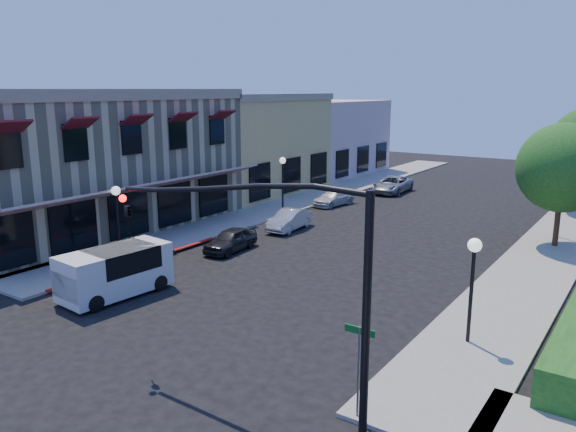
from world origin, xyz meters
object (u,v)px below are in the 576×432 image
Objects in this scene: parked_car_c at (333,198)px; parked_car_b at (289,220)px; lamppost_right_near at (473,264)px; parked_car_d at (392,185)px; lamppost_left_far at (283,169)px; street_name_sign at (359,357)px; street_tree_a at (563,168)px; parked_car_a at (231,240)px; lamppost_right_far at (560,190)px; lamppost_left_near at (117,203)px; white_van at (114,269)px; signal_mast_arm at (287,260)px.

parked_car_b is at bearing -71.76° from parked_car_c.
lamppost_right_near is 27.52m from parked_car_d.
lamppost_left_far is at bearing -112.80° from parked_car_d.
street_name_sign is 26.63m from parked_car_c.
street_tree_a reaches higher than lamppost_left_far.
lamppost_right_near is at bearing 80.22° from street_name_sign.
street_tree_a is 17.26m from parked_car_a.
lamppost_right_far is at bearing 6.71° from lamppost_left_far.
street_name_sign reaches higher than parked_car_d.
lamppost_right_far reaches higher than street_name_sign.
lamppost_left_near is (-17.30, -14.00, -1.46)m from street_tree_a.
lamppost_left_near and lamppost_left_far have the same top height.
lamppost_left_far reaches higher than parked_car_a.
street_tree_a is 15.73m from parked_car_c.
white_van is at bearing -164.81° from lamppost_right_near.
signal_mast_arm is at bearing -98.17° from street_tree_a.
parked_car_a is (-0.31, 7.53, -0.53)m from white_van.
signal_mast_arm reaches higher than lamppost_right_far.
lamppost_right_near is (17.00, -14.00, 0.00)m from lamppost_left_far.
lamppost_right_near and lamppost_right_far have the same top height.
lamppost_left_near is at bearing 180.00° from lamppost_right_near.
street_tree_a is at bearing 52.82° from white_van.
lamppost_left_far is 0.77× the size of parked_car_d.
lamppost_left_near is 1.05× the size of parked_car_a.
parked_car_a is at bearing -137.94° from lamppost_right_far.
lamppost_left_near is 1.00× the size of parked_car_b.
street_tree_a is 22.30m from lamppost_left_near.
parked_car_b is (-13.30, -6.66, -2.14)m from lamppost_right_far.
street_tree_a is 17.25m from parked_car_d.
street_name_sign is 15.77m from parked_car_a.
street_name_sign is 0.73× the size of parked_car_a.
parked_car_a is (-13.60, -10.00, -3.61)m from street_tree_a.
signal_mast_arm is 2.98m from street_name_sign.
white_van is at bearing -127.18° from street_tree_a.
lamppost_left_far is 1.00× the size of lamppost_right_far.
street_tree_a is at bearing -3.43° from parked_car_c.
parked_car_b is at bearing 129.09° from street_name_sign.
parked_car_c is (-13.70, 22.80, -1.17)m from street_name_sign.
parked_car_c is (-1.40, 13.00, -0.05)m from parked_car_a.
parked_car_c is at bearing 130.85° from lamppost_right_near.
signal_mast_arm is 26.66m from parked_car_c.
parked_car_b is at bearing 91.37° from white_van.
lamppost_left_far is at bearing 128.94° from street_name_sign.
signal_mast_arm is at bearing -54.96° from parked_car_c.
white_van is 1.25× the size of parked_car_b.
lamppost_left_near and lamppost_right_far have the same top height.
lamppost_right_far reaches higher than parked_car_b.
lamppost_left_far is (0.00, 14.00, 0.00)m from lamppost_left_near.
white_van is at bearing -92.27° from parked_car_a.
street_name_sign reaches higher than parked_car_c.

